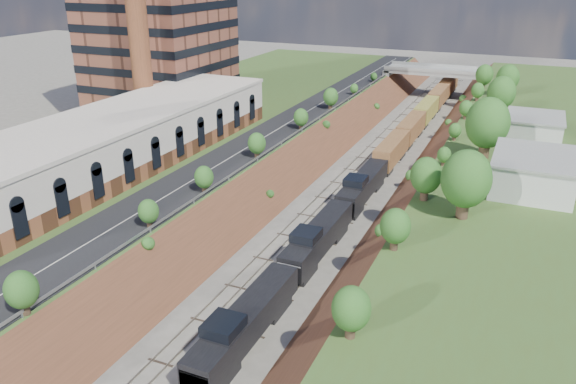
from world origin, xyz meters
name	(u,v)px	position (x,y,z in m)	size (l,w,h in m)	color
platform_left	(177,138)	(-33.00, 60.00, 2.50)	(44.00, 180.00, 5.00)	#445B25
embankment_left	(294,169)	(-11.00, 60.00, 0.00)	(7.07, 180.00, 7.07)	brown
embankment_right	(434,189)	(11.00, 60.00, 0.00)	(7.07, 180.00, 7.07)	brown
rail_left_track	(345,175)	(-2.60, 60.00, 0.09)	(1.58, 180.00, 0.18)	gray
rail_right_track	(377,180)	(2.60, 60.00, 0.09)	(1.58, 180.00, 0.18)	gray
road	(269,135)	(-15.50, 60.00, 5.05)	(8.00, 180.00, 0.10)	black
guardrail	(292,135)	(-11.40, 59.80, 5.55)	(0.10, 171.00, 0.70)	#99999E
commercial_building	(111,142)	(-28.00, 38.00, 8.51)	(14.30, 62.30, 7.00)	brown
smokestack	(135,1)	(-36.00, 56.00, 25.00)	(3.20, 3.20, 40.00)	brown
overpass	(436,77)	(0.00, 122.00, 4.92)	(24.50, 8.30, 7.40)	gray
white_building_near	(533,173)	(23.50, 52.00, 7.00)	(9.00, 12.00, 4.00)	silver
white_building_far	(533,129)	(23.00, 74.00, 6.80)	(8.00, 10.00, 3.60)	silver
tree_right_large	(466,179)	(17.00, 40.00, 9.38)	(5.25, 5.25, 7.61)	#473323
tree_left_crest	(122,228)	(-11.80, 20.00, 7.04)	(2.45, 2.45, 3.55)	#473323
freight_train	(401,140)	(2.60, 74.38, 2.39)	(2.72, 124.93, 4.55)	black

